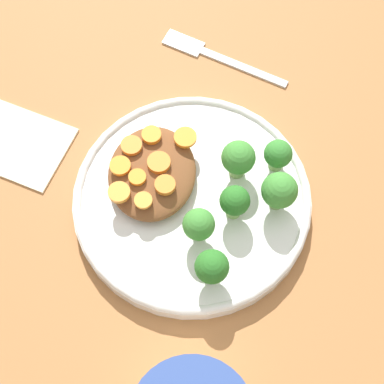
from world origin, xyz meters
TOP-DOWN VIEW (x-y plane):
  - ground_plane at (0.00, 0.00)m, footprint 4.00×4.00m
  - plate at (0.00, 0.00)m, footprint 0.27×0.27m
  - stew_mound at (0.05, -0.02)m, footprint 0.10×0.12m
  - broccoli_floret_0 at (-0.05, 0.01)m, footprint 0.03×0.03m
  - broccoli_floret_1 at (-0.09, -0.00)m, footprint 0.04×0.04m
  - broccoli_floret_2 at (-0.03, 0.09)m, footprint 0.04×0.04m
  - broccoli_floret_3 at (-0.01, 0.04)m, footprint 0.03×0.03m
  - broccoli_floret_4 at (-0.05, -0.04)m, footprint 0.04×0.04m
  - broccoli_floret_5 at (-0.09, -0.05)m, footprint 0.03×0.03m
  - carrot_slice_0 at (0.01, -0.06)m, footprint 0.03×0.03m
  - carrot_slice_1 at (0.04, -0.03)m, footprint 0.03×0.03m
  - carrot_slice_2 at (0.05, 0.02)m, footprint 0.02×0.02m
  - carrot_slice_3 at (0.07, -0.05)m, footprint 0.02×0.02m
  - carrot_slice_4 at (0.08, -0.02)m, footprint 0.02×0.02m
  - carrot_slice_5 at (0.03, 0.00)m, footprint 0.02×0.02m
  - carrot_slice_6 at (0.05, -0.06)m, footprint 0.02×0.02m
  - carrot_slice_7 at (0.08, 0.01)m, footprint 0.02×0.02m
  - carrot_slice_8 at (0.06, -0.01)m, footprint 0.02×0.02m
  - fork at (-0.01, -0.21)m, footprint 0.16×0.08m
  - napkin at (0.23, -0.07)m, footprint 0.16×0.13m

SIDE VIEW (x-z plane):
  - ground_plane at x=0.00m, z-range 0.00..0.00m
  - fork at x=-0.01m, z-range 0.00..0.01m
  - napkin at x=0.23m, z-range 0.00..0.01m
  - plate at x=0.00m, z-range 0.00..0.02m
  - stew_mound at x=0.05m, z-range 0.02..0.04m
  - broccoli_floret_5 at x=-0.09m, z-range 0.02..0.07m
  - carrot_slice_2 at x=0.05m, z-range 0.04..0.05m
  - carrot_slice_0 at x=0.01m, z-range 0.04..0.05m
  - carrot_slice_4 at x=0.08m, z-range 0.04..0.05m
  - carrot_slice_8 at x=0.06m, z-range 0.04..0.05m
  - carrot_slice_3 at x=0.07m, z-range 0.04..0.05m
  - carrot_slice_7 at x=0.08m, z-range 0.04..0.05m
  - carrot_slice_6 at x=0.05m, z-range 0.04..0.05m
  - carrot_slice_1 at x=0.04m, z-range 0.04..0.05m
  - carrot_slice_5 at x=0.03m, z-range 0.04..0.05m
  - broccoli_floret_0 at x=-0.05m, z-range 0.02..0.07m
  - broccoli_floret_3 at x=-0.01m, z-range 0.02..0.07m
  - broccoli_floret_2 at x=-0.03m, z-range 0.02..0.08m
  - broccoli_floret_4 at x=-0.05m, z-range 0.02..0.08m
  - broccoli_floret_1 at x=-0.09m, z-range 0.02..0.08m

